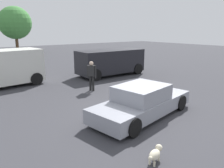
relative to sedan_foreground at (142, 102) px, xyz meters
name	(u,v)px	position (x,y,z in m)	size (l,w,h in m)	color
ground_plane	(137,116)	(-0.15, 0.11, -0.58)	(80.00, 80.00, 0.00)	#38383D
sedan_foreground	(142,102)	(0.00, 0.00, 0.00)	(4.89, 2.47, 1.27)	gray
dog	(155,154)	(-1.92, -2.41, -0.34)	(0.66, 0.36, 0.39)	beige
suv_dark	(110,61)	(3.74, 7.08, 0.46)	(5.02, 2.19, 1.88)	black
pedestrian	(92,73)	(0.37, 4.31, 0.41)	(0.42, 0.50, 1.66)	black
tree_back_left	(15,23)	(2.05, 26.09, 3.58)	(4.31, 4.31, 6.32)	brown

